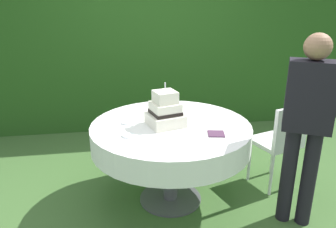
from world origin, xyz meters
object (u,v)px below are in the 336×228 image
object	(u,v)px
cake_table	(171,136)
serving_plate_far	(127,123)
serving_plate_near	(128,135)
standing_person	(307,120)
garden_chair	(281,138)
wedding_cake	(165,112)
napkin_stack	(216,134)

from	to	relation	value
cake_table	serving_plate_far	bearing A→B (deg)	167.42
serving_plate_near	standing_person	xyz separation A→B (m)	(1.38, -0.28, 0.15)
serving_plate_near	serving_plate_far	size ratio (longest dim) A/B	1.08
serving_plate_far	garden_chair	xyz separation A→B (m)	(1.49, -0.04, -0.24)
serving_plate_near	serving_plate_far	distance (m)	0.29
serving_plate_far	serving_plate_near	bearing A→B (deg)	-89.62
standing_person	serving_plate_far	bearing A→B (deg)	157.74
wedding_cake	standing_person	distance (m)	1.15
cake_table	serving_plate_far	world-z (taller)	serving_plate_far
garden_chair	wedding_cake	bearing A→B (deg)	-177.51
serving_plate_near	napkin_stack	world-z (taller)	serving_plate_near
wedding_cake	garden_chair	world-z (taller)	wedding_cake
serving_plate_near	garden_chair	xyz separation A→B (m)	(1.48, 0.25, -0.24)
cake_table	napkin_stack	world-z (taller)	napkin_stack
wedding_cake	garden_chair	bearing A→B (deg)	2.49
serving_plate_far	wedding_cake	bearing A→B (deg)	-15.25
serving_plate_far	garden_chair	size ratio (longest dim) A/B	0.11
standing_person	serving_plate_near	bearing A→B (deg)	168.72
wedding_cake	standing_person	size ratio (longest dim) A/B	0.24
serving_plate_near	napkin_stack	xyz separation A→B (m)	(0.71, -0.08, -0.00)
wedding_cake	serving_plate_near	xyz separation A→B (m)	(-0.33, -0.20, -0.12)
cake_table	standing_person	xyz separation A→B (m)	(1.00, -0.48, 0.27)
garden_chair	standing_person	distance (m)	0.66
serving_plate_near	serving_plate_far	xyz separation A→B (m)	(-0.00, 0.29, 0.00)
wedding_cake	serving_plate_near	world-z (taller)	wedding_cake
wedding_cake	napkin_stack	distance (m)	0.48
napkin_stack	garden_chair	distance (m)	0.87
serving_plate_far	napkin_stack	distance (m)	0.80
serving_plate_near	standing_person	world-z (taller)	standing_person
wedding_cake	serving_plate_far	bearing A→B (deg)	164.75
napkin_stack	standing_person	distance (m)	0.71
cake_table	garden_chair	world-z (taller)	garden_chair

